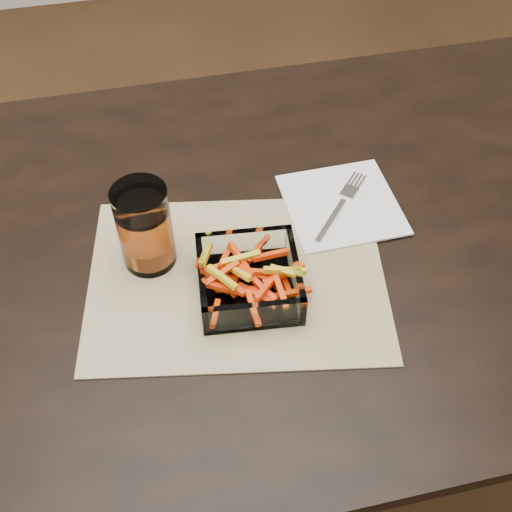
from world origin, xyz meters
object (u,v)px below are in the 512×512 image
Objects in this scene: glass_bowl at (249,280)px; tumbler at (145,230)px; fork at (341,204)px; dining_table at (258,269)px.

glass_bowl is 0.17m from tumbler.
tumbler is at bearing -131.39° from fork.
tumbler reaches higher than fork.
dining_table is 10.91× the size of fork.
glass_bowl is at bearing -34.52° from tumbler.
glass_bowl is 1.09× the size of fork.
dining_table is 11.14× the size of tumbler.
tumbler reaches higher than dining_table.
fork is at bearing 11.59° from dining_table.
dining_table is 0.16m from glass_bowl.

